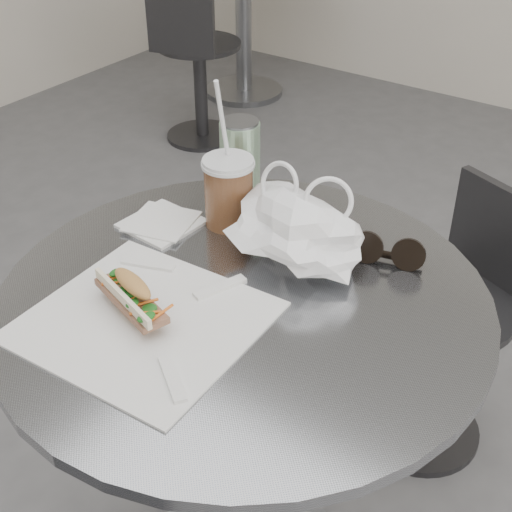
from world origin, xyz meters
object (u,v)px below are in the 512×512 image
Objects in this scene: iced_coffee at (229,191)px; drink_can at (240,157)px; bg_table at (243,3)px; chair_far at (444,338)px; banh_mi at (132,297)px; bg_chair at (196,75)px; cafe_table at (245,420)px; sunglasses at (387,253)px.

drink_can is at bearing 116.47° from iced_coffee.
bg_table is 5.18× the size of drink_can.
banh_mi is (-0.24, -0.74, 0.48)m from chair_far.
iced_coffee is at bearing -64.92° from bg_chair.
cafe_table is 5.32× the size of drink_can.
iced_coffee is (-0.28, -0.45, 0.51)m from chair_far.
banh_mi is 1.35× the size of drink_can.
sunglasses is (1.74, -2.00, 0.30)m from bg_table.
bg_chair is at bearing 132.35° from drink_can.
bg_table is 1.13× the size of chair_far.
bg_chair is at bearing 131.53° from cafe_table.
bg_table is at bearing 90.03° from bg_chair.
sunglasses reaches higher than bg_chair.
sunglasses is at bearing 71.46° from banh_mi.
bg_chair is at bearing 131.40° from iced_coffee.
banh_mi reaches higher than bg_table.
sunglasses is at bearing -48.95° from bg_table.
cafe_table is 2.72m from bg_table.
bg_table is at bearing -19.77° from chair_far.
bg_chair reaches higher than chair_far.
chair_far is 0.62m from sunglasses.
cafe_table is 6.22× the size of sunglasses.
sunglasses reaches higher than chair_far.
banh_mi is (1.32, -1.74, 0.46)m from bg_chair.
bg_table is 2.42m from drink_can.
sunglasses is 0.35m from drink_can.
iced_coffee reaches higher than banh_mi.
bg_chair is at bearing -73.64° from bg_table.
drink_can is (-0.34, 0.06, 0.05)m from sunglasses.
chair_far is at bearing 45.85° from drink_can.
iced_coffee is 0.12m from drink_can.
cafe_table is at bearing -141.58° from sunglasses.
bg_table is at bearing 125.91° from drink_can.
drink_can is at bearing 121.14° from banh_mi.
banh_mi is 0.29m from iced_coffee.
cafe_table is 0.65m from chair_far.
bg_table is 2.36m from chair_far.
sunglasses is (0.24, 0.33, -0.01)m from banh_mi.
cafe_table is at bearing -53.09° from drink_can.
bg_chair is at bearing 145.03° from banh_mi.
bg_table is at bearing 114.57° from sunglasses.
bg_table is 3.83× the size of banh_mi.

